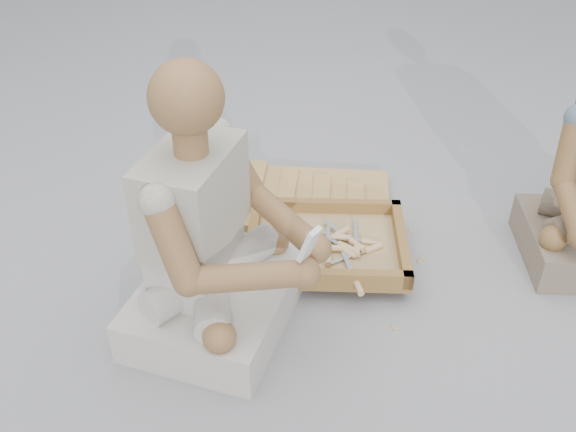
% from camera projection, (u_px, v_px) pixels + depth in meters
% --- Properties ---
extents(ground, '(60.00, 60.00, 0.00)m').
position_uv_depth(ground, '(285.00, 332.00, 2.04)').
color(ground, gray).
rests_on(ground, ground).
extents(carved_panel, '(0.78, 0.63, 0.05)m').
position_uv_depth(carved_panel, '(305.00, 200.00, 2.62)').
color(carved_panel, '#A68540').
rests_on(carved_panel, ground).
extents(tool_tray, '(0.69, 0.62, 0.07)m').
position_uv_depth(tool_tray, '(326.00, 244.00, 2.30)').
color(tool_tray, brown).
rests_on(tool_tray, carved_panel).
extents(chisel_0, '(0.20, 0.13, 0.02)m').
position_uv_depth(chisel_0, '(353.00, 242.00, 2.28)').
color(chisel_0, white).
rests_on(chisel_0, tool_tray).
extents(chisel_1, '(0.21, 0.09, 0.02)m').
position_uv_depth(chisel_1, '(335.00, 237.00, 2.30)').
color(chisel_1, white).
rests_on(chisel_1, tool_tray).
extents(chisel_2, '(0.15, 0.18, 0.02)m').
position_uv_depth(chisel_2, '(368.00, 250.00, 2.26)').
color(chisel_2, white).
rests_on(chisel_2, tool_tray).
extents(chisel_3, '(0.21, 0.09, 0.02)m').
position_uv_depth(chisel_3, '(343.00, 250.00, 2.26)').
color(chisel_3, white).
rests_on(chisel_3, tool_tray).
extents(chisel_4, '(0.22, 0.07, 0.02)m').
position_uv_depth(chisel_4, '(342.00, 245.00, 2.27)').
color(chisel_4, white).
rests_on(chisel_4, tool_tray).
extents(chisel_5, '(0.22, 0.05, 0.02)m').
position_uv_depth(chisel_5, '(315.00, 246.00, 2.28)').
color(chisel_5, white).
rests_on(chisel_5, tool_tray).
extents(chisel_6, '(0.09, 0.21, 0.02)m').
position_uv_depth(chisel_6, '(356.00, 246.00, 2.27)').
color(chisel_6, white).
rests_on(chisel_6, tool_tray).
extents(chisel_7, '(0.22, 0.03, 0.02)m').
position_uv_depth(chisel_7, '(366.00, 242.00, 2.30)').
color(chisel_7, white).
rests_on(chisel_7, tool_tray).
extents(chisel_8, '(0.09, 0.21, 0.02)m').
position_uv_depth(chisel_8, '(328.00, 254.00, 2.23)').
color(chisel_8, white).
rests_on(chisel_8, tool_tray).
extents(chisel_9, '(0.21, 0.10, 0.02)m').
position_uv_depth(chisel_9, '(335.00, 248.00, 2.25)').
color(chisel_9, white).
rests_on(chisel_9, tool_tray).
extents(chisel_10, '(0.14, 0.19, 0.02)m').
position_uv_depth(chisel_10, '(356.00, 282.00, 2.11)').
color(chisel_10, white).
rests_on(chisel_10, tool_tray).
extents(chisel_11, '(0.11, 0.21, 0.02)m').
position_uv_depth(chisel_11, '(337.00, 235.00, 2.31)').
color(chisel_11, white).
rests_on(chisel_11, tool_tray).
extents(wood_chip_0, '(0.02, 0.02, 0.00)m').
position_uv_depth(wood_chip_0, '(423.00, 259.00, 2.34)').
color(wood_chip_0, tan).
rests_on(wood_chip_0, ground).
extents(wood_chip_1, '(0.02, 0.02, 0.00)m').
position_uv_depth(wood_chip_1, '(420.00, 261.00, 2.33)').
color(wood_chip_1, tan).
rests_on(wood_chip_1, ground).
extents(wood_chip_2, '(0.02, 0.02, 0.00)m').
position_uv_depth(wood_chip_2, '(330.00, 245.00, 2.41)').
color(wood_chip_2, tan).
rests_on(wood_chip_2, ground).
extents(wood_chip_3, '(0.02, 0.02, 0.00)m').
position_uv_depth(wood_chip_3, '(411.00, 231.00, 2.48)').
color(wood_chip_3, tan).
rests_on(wood_chip_3, ground).
extents(wood_chip_4, '(0.02, 0.02, 0.00)m').
position_uv_depth(wood_chip_4, '(274.00, 214.00, 2.58)').
color(wood_chip_4, tan).
rests_on(wood_chip_4, ground).
extents(wood_chip_5, '(0.02, 0.02, 0.00)m').
position_uv_depth(wood_chip_5, '(342.00, 276.00, 2.26)').
color(wood_chip_5, tan).
rests_on(wood_chip_5, ground).
extents(wood_chip_6, '(0.02, 0.02, 0.00)m').
position_uv_depth(wood_chip_6, '(401.00, 228.00, 2.50)').
color(wood_chip_6, tan).
rests_on(wood_chip_6, ground).
extents(wood_chip_7, '(0.02, 0.02, 0.00)m').
position_uv_depth(wood_chip_7, '(363.00, 208.00, 2.61)').
color(wood_chip_7, tan).
rests_on(wood_chip_7, ground).
extents(wood_chip_8, '(0.02, 0.02, 0.00)m').
position_uv_depth(wood_chip_8, '(403.00, 236.00, 2.45)').
color(wood_chip_8, tan).
rests_on(wood_chip_8, ground).
extents(wood_chip_9, '(0.02, 0.02, 0.00)m').
position_uv_depth(wood_chip_9, '(315.00, 261.00, 2.33)').
color(wood_chip_9, tan).
rests_on(wood_chip_9, ground).
extents(wood_chip_10, '(0.02, 0.02, 0.00)m').
position_uv_depth(wood_chip_10, '(338.00, 198.00, 2.67)').
color(wood_chip_10, tan).
rests_on(wood_chip_10, ground).
extents(wood_chip_11, '(0.02, 0.02, 0.00)m').
position_uv_depth(wood_chip_11, '(278.00, 290.00, 2.20)').
color(wood_chip_11, tan).
rests_on(wood_chip_11, ground).
extents(wood_chip_12, '(0.02, 0.02, 0.00)m').
position_uv_depth(wood_chip_12, '(242.00, 238.00, 2.44)').
color(wood_chip_12, tan).
rests_on(wood_chip_12, ground).
extents(wood_chip_13, '(0.02, 0.02, 0.00)m').
position_uv_depth(wood_chip_13, '(274.00, 204.00, 2.64)').
color(wood_chip_13, tan).
rests_on(wood_chip_13, ground).
extents(wood_chip_14, '(0.02, 0.02, 0.00)m').
position_uv_depth(wood_chip_14, '(394.00, 328.00, 2.05)').
color(wood_chip_14, tan).
rests_on(wood_chip_14, ground).
extents(craftsman, '(0.60, 0.59, 0.87)m').
position_uv_depth(craftsman, '(211.00, 245.00, 1.92)').
color(craftsman, '#B9B3AB').
rests_on(craftsman, ground).
extents(mobile_phone, '(0.06, 0.06, 0.11)m').
position_uv_depth(mobile_phone, '(309.00, 244.00, 1.72)').
color(mobile_phone, white).
rests_on(mobile_phone, craftsman).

